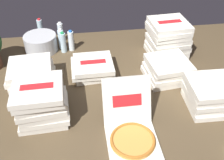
# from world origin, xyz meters

# --- Properties ---
(ground_plane) EXTENTS (3.20, 2.40, 0.02)m
(ground_plane) POSITION_xyz_m (0.00, 0.00, -0.01)
(ground_plane) COLOR #4C3D28
(open_pizza_box) EXTENTS (0.34, 0.49, 0.34)m
(open_pizza_box) POSITION_xyz_m (0.09, -0.37, 0.07)
(open_pizza_box) COLOR silver
(open_pizza_box) RESTS_ON ground_plane
(pizza_stack_left_far) EXTENTS (0.40, 0.38, 0.17)m
(pizza_stack_left_far) POSITION_xyz_m (0.54, 0.25, 0.09)
(pizza_stack_left_far) COLOR silver
(pizza_stack_left_far) RESTS_ON ground_plane
(pizza_stack_right_near) EXTENTS (0.37, 0.38, 0.22)m
(pizza_stack_right_near) POSITION_xyz_m (-0.62, 0.28, 0.11)
(pizza_stack_right_near) COLOR silver
(pizza_stack_right_near) RESTS_ON ground_plane
(pizza_stack_right_far) EXTENTS (0.40, 0.39, 0.35)m
(pizza_stack_right_far) POSITION_xyz_m (0.65, 0.64, 0.17)
(pizza_stack_right_far) COLOR silver
(pizza_stack_right_far) RESTS_ON ground_plane
(pizza_stack_left_near) EXTENTS (0.39, 0.39, 0.31)m
(pizza_stack_left_near) POSITION_xyz_m (-0.51, -0.10, 0.15)
(pizza_stack_left_near) COLOR silver
(pizza_stack_left_near) RESTS_ON ground_plane
(pizza_stack_left_mid) EXTENTS (0.38, 0.38, 0.13)m
(pizza_stack_left_mid) POSITION_xyz_m (-0.11, 0.40, 0.07)
(pizza_stack_left_mid) COLOR silver
(pizza_stack_left_mid) RESTS_ON ground_plane
(pizza_stack_right_mid) EXTENTS (0.37, 0.38, 0.22)m
(pizza_stack_right_mid) POSITION_xyz_m (0.76, -0.14, 0.11)
(pizza_stack_right_mid) COLOR silver
(pizza_stack_right_mid) RESTS_ON ground_plane
(ice_bucket) EXTENTS (0.33, 0.33, 0.17)m
(ice_bucket) POSITION_xyz_m (-0.59, 0.88, 0.08)
(ice_bucket) COLOR #B7BABF
(ice_bucket) RESTS_ON ground_plane
(water_bottle_0) EXTENTS (0.06, 0.06, 0.22)m
(water_bottle_0) POSITION_xyz_m (-0.39, 0.89, 0.10)
(water_bottle_0) COLOR silver
(water_bottle_0) RESTS_ON ground_plane
(water_bottle_1) EXTENTS (0.06, 0.06, 0.22)m
(water_bottle_1) POSITION_xyz_m (-0.39, 1.05, 0.10)
(water_bottle_1) COLOR white
(water_bottle_1) RESTS_ON ground_plane
(water_bottle_2) EXTENTS (0.06, 0.06, 0.22)m
(water_bottle_2) POSITION_xyz_m (-0.29, 0.85, 0.10)
(water_bottle_2) COLOR white
(water_bottle_2) RESTS_ON ground_plane
(water_bottle_3) EXTENTS (0.06, 0.06, 0.22)m
(water_bottle_3) POSITION_xyz_m (-0.61, 1.17, 0.10)
(water_bottle_3) COLOR silver
(water_bottle_3) RESTS_ON ground_plane
(water_bottle_4) EXTENTS (0.06, 0.06, 0.22)m
(water_bottle_4) POSITION_xyz_m (-0.37, 0.82, 0.10)
(water_bottle_4) COLOR silver
(water_bottle_4) RESTS_ON ground_plane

